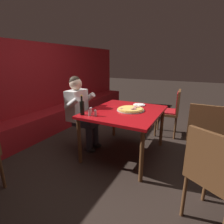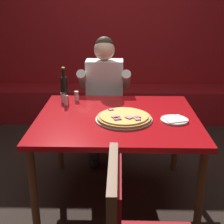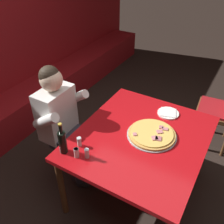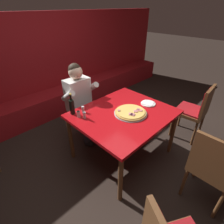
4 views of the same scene
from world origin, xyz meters
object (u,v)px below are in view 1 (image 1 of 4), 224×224
object	(u,v)px
pizza	(131,109)
shaker_black_pepper	(89,113)
main_dining_table	(125,115)
beer_bottle	(82,107)
diner_seated_blue_shirt	(81,110)
shaker_parmesan	(90,113)
shaker_oregano	(95,113)
dining_chair_near_right	(205,132)
shaker_red_pepper_flakes	(91,111)
dining_chair_near_left	(216,172)
plate_white_paper	(139,105)
dining_chair_far_right	(171,109)

from	to	relation	value
pizza	shaker_black_pepper	size ratio (longest dim) A/B	5.10
main_dining_table	beer_bottle	distance (m)	0.70
beer_bottle	diner_seated_blue_shirt	size ratio (longest dim) A/B	0.23
shaker_parmesan	shaker_oregano	distance (m)	0.08
beer_bottle	dining_chair_near_right	xyz separation A→B (m)	(0.60, -1.63, -0.29)
beer_bottle	shaker_red_pepper_flakes	distance (m)	0.16
diner_seated_blue_shirt	dining_chair_near_left	xyz separation A→B (m)	(-0.74, -2.02, -0.12)
shaker_black_pepper	shaker_oregano	world-z (taller)	same
plate_white_paper	shaker_red_pepper_flakes	distance (m)	0.94
shaker_black_pepper	dining_chair_far_right	xyz separation A→B (m)	(1.64, -0.89, -0.23)
beer_bottle	dining_chair_near_left	xyz separation A→B (m)	(-0.39, -1.72, -0.28)
pizza	plate_white_paper	size ratio (longest dim) A/B	2.09
shaker_parmesan	diner_seated_blue_shirt	xyz separation A→B (m)	(0.35, 0.42, -0.09)
main_dining_table	shaker_parmesan	distance (m)	0.60
beer_bottle	shaker_oregano	world-z (taller)	beer_bottle
shaker_parmesan	shaker_red_pepper_flakes	bearing A→B (deg)	27.31
shaker_parmesan	shaker_red_pepper_flakes	xyz separation A→B (m)	(0.11, 0.06, 0.00)
shaker_parmesan	pizza	bearing A→B (deg)	-37.87
shaker_parmesan	plate_white_paper	bearing A→B (deg)	-24.95
pizza	beer_bottle	world-z (taller)	beer_bottle
pizza	shaker_black_pepper	xyz separation A→B (m)	(-0.54, 0.42, 0.02)
pizza	dining_chair_near_left	world-z (taller)	dining_chair_near_left
diner_seated_blue_shirt	dining_chair_near_right	xyz separation A→B (m)	(0.25, -1.92, -0.13)
pizza	dining_chair_far_right	xyz separation A→B (m)	(1.10, -0.47, -0.21)
diner_seated_blue_shirt	dining_chair_near_left	distance (m)	2.15
main_dining_table	dining_chair_far_right	xyz separation A→B (m)	(1.15, -0.54, -0.12)
diner_seated_blue_shirt	plate_white_paper	bearing A→B (deg)	-56.09
pizza	plate_white_paper	world-z (taller)	pizza
shaker_parmesan	dining_chair_near_left	world-z (taller)	dining_chair_near_left
beer_bottle	shaker_red_pepper_flakes	size ratio (longest dim) A/B	3.40
diner_seated_blue_shirt	shaker_oregano	bearing A→B (deg)	-122.05
shaker_oregano	beer_bottle	bearing A→B (deg)	102.64
main_dining_table	shaker_oregano	world-z (taller)	shaker_oregano
pizza	dining_chair_near_left	size ratio (longest dim) A/B	0.45
shaker_red_pepper_flakes	dining_chair_near_right	bearing A→B (deg)	-72.80
main_dining_table	plate_white_paper	bearing A→B (deg)	-11.54
main_dining_table	pizza	size ratio (longest dim) A/B	2.88
shaker_black_pepper	beer_bottle	bearing A→B (deg)	92.59
shaker_parmesan	dining_chair_near_right	size ratio (longest dim) A/B	0.09
shaker_black_pepper	dining_chair_near_right	bearing A→B (deg)	-68.31
pizza	dining_chair_near_left	bearing A→B (deg)	-128.50
plate_white_paper	dining_chair_far_right	world-z (taller)	dining_chair_far_right
beer_bottle	dining_chair_far_right	bearing A→B (deg)	-31.50
pizza	dining_chair_near_right	size ratio (longest dim) A/B	0.45
dining_chair_near_right	dining_chair_far_right	world-z (taller)	dining_chair_near_right
shaker_red_pepper_flakes	shaker_black_pepper	world-z (taller)	same
dining_chair_near_right	plate_white_paper	bearing A→B (deg)	73.05
plate_white_paper	shaker_red_pepper_flakes	size ratio (longest dim) A/B	2.44
dining_chair_far_right	beer_bottle	bearing A→B (deg)	148.50
beer_bottle	shaker_parmesan	bearing A→B (deg)	-85.76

